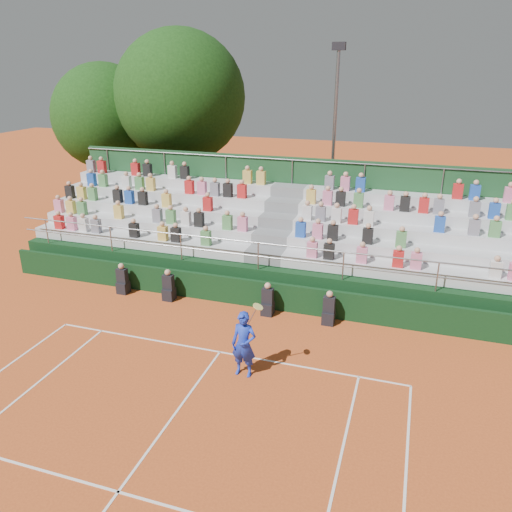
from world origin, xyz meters
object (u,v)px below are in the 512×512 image
(floodlight_mast, at_px, (334,130))
(tree_west, at_px, (105,117))
(tennis_player, at_px, (244,344))
(tree_east, at_px, (180,97))

(floodlight_mast, bearing_deg, tree_west, 178.54)
(tennis_player, relative_size, tree_west, 0.27)
(tree_west, relative_size, floodlight_mast, 0.92)
(tree_east, xyz_separation_m, floodlight_mast, (8.21, -0.63, -1.28))
(tennis_player, height_order, floodlight_mast, floodlight_mast)
(floodlight_mast, bearing_deg, tree_east, 175.62)
(tree_west, height_order, floodlight_mast, floodlight_mast)
(tree_west, bearing_deg, tree_east, 3.95)
(tennis_player, bearing_deg, tree_west, 133.75)
(tennis_player, xyz_separation_m, tree_west, (-12.61, 13.17, 4.40))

